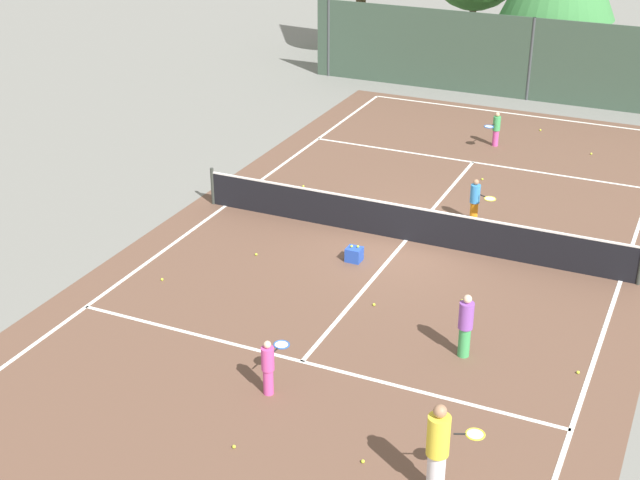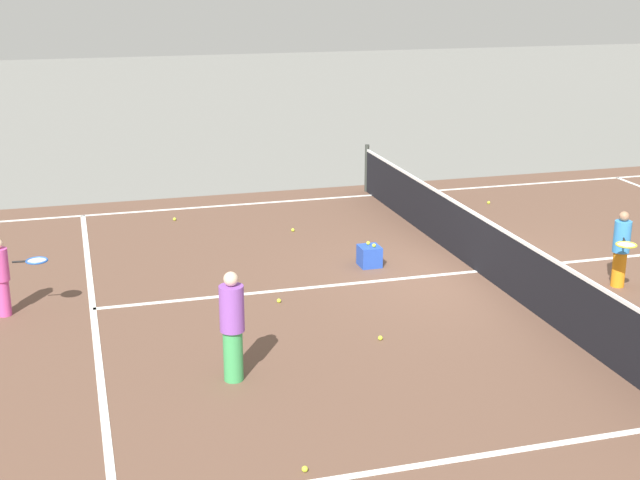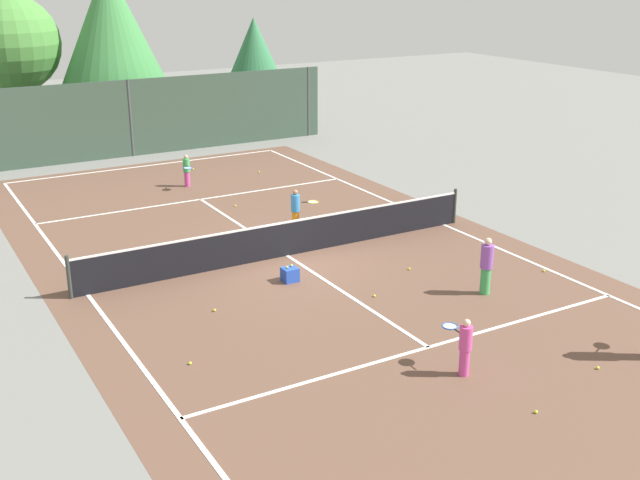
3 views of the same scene
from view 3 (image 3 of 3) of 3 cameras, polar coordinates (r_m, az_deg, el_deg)
The scene contains 23 objects.
ground_plane at distance 21.72m, azimuth -2.42°, elevation -1.15°, with size 80.00×80.00×0.00m, color slate.
court_surface at distance 21.72m, azimuth -2.42°, elevation -1.15°, with size 13.00×25.00×0.01m.
tennis_net at distance 21.55m, azimuth -2.44°, elevation 0.12°, with size 11.90×0.10×1.10m.
perimeter_fence at distance 33.94m, azimuth -13.65°, elevation 8.61°, with size 18.00×0.12×3.20m.
tree_1 at distance 37.22m, azimuth -21.62°, elevation 13.15°, with size 4.22×4.22×6.56m.
tree_2 at distance 36.30m, azimuth -15.03°, elevation 14.96°, with size 4.57×4.57×7.78m.
tree_3 at distance 38.80m, azimuth -4.82°, elevation 13.69°, with size 2.55×2.55×5.33m.
player_0 at distance 28.84m, azimuth -9.69°, elevation 5.04°, with size 0.46×0.84×1.18m.
player_1 at distance 19.38m, azimuth 12.03°, elevation -1.82°, with size 0.31×0.31×1.44m.
player_2 at distance 23.65m, azimuth -1.74°, elevation 2.27°, with size 0.83×0.60×1.27m.
player_4 at distance 15.58m, azimuth 10.47°, elevation -7.57°, with size 0.35×0.83×1.20m.
ball_crate at distance 19.92m, azimuth -2.21°, elevation -2.52°, with size 0.39×0.36×0.43m.
tennis_ball_0 at distance 21.37m, azimuth 16.00°, elevation -2.17°, with size 0.07×0.07×0.07m, color #CCE533.
tennis_ball_1 at distance 14.88m, azimuth 15.47°, elevation -11.98°, with size 0.07×0.07×0.07m, color #CCE533.
tennis_ball_2 at distance 30.60m, azimuth -4.46°, elevation 4.96°, with size 0.07×0.07×0.07m, color #CCE533.
tennis_ball_3 at distance 22.28m, azimuth -14.45°, elevation -1.15°, with size 0.07×0.07×0.07m, color #CCE533.
tennis_ball_4 at distance 26.29m, azimuth -6.19°, elevation 2.50°, with size 0.07×0.07×0.07m, color #CCE533.
tennis_ball_5 at distance 20.81m, azimuth 6.52°, elevation -2.10°, with size 0.07×0.07×0.07m, color #CCE533.
tennis_ball_6 at distance 31.37m, azimuth -9.23°, elevation 5.12°, with size 0.07×0.07×0.07m, color #CCE533.
tennis_ball_7 at distance 18.41m, azimuth -7.69°, elevation -5.09°, with size 0.07×0.07×0.07m, color #CCE533.
tennis_ball_8 at distance 19.07m, azimuth 3.98°, elevation -4.07°, with size 0.07×0.07×0.07m, color #CCE533.
tennis_ball_9 at distance 16.15m, azimuth -9.45°, elevation -8.85°, with size 0.07×0.07×0.07m, color #CCE533.
tennis_ball_11 at distance 16.72m, azimuth 19.59°, elevation -8.77°, with size 0.07×0.07×0.07m, color #CCE533.
Camera 3 is at (-9.38, -18.06, 7.58)m, focal length 43.91 mm.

